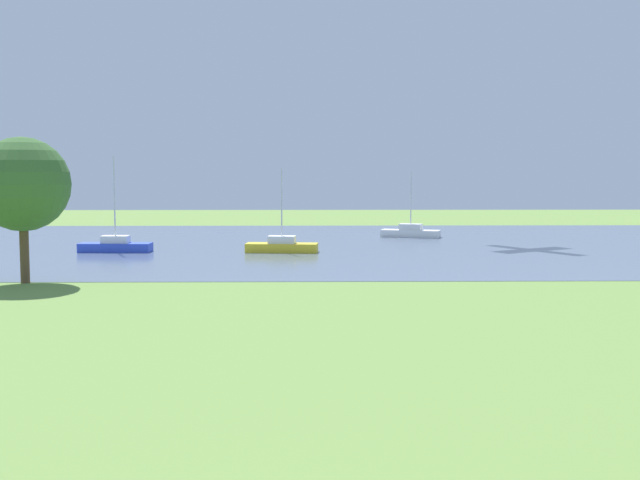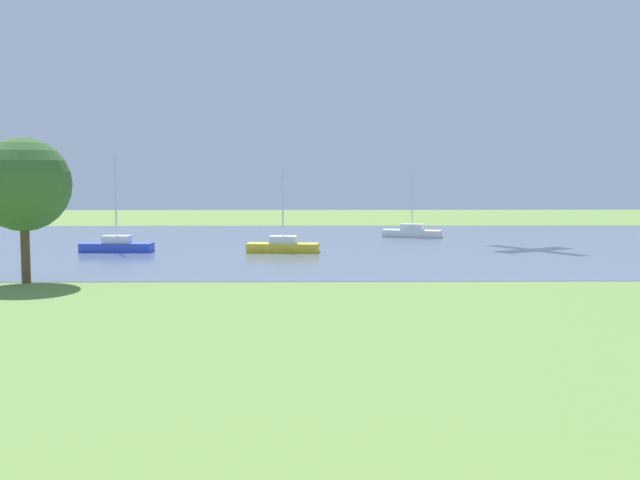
# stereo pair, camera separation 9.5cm
# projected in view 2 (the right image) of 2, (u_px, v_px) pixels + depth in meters

# --- Properties ---
(ground_plane) EXTENTS (160.00, 160.00, 0.00)m
(ground_plane) POSITION_uv_depth(u_px,v_px,m) (292.00, 310.00, 31.19)
(ground_plane) COLOR olive
(water_surface) EXTENTS (140.00, 40.00, 0.02)m
(water_surface) POSITION_uv_depth(u_px,v_px,m) (300.00, 244.00, 59.07)
(water_surface) COLOR slate
(water_surface) RESTS_ON ground
(sailboat_blue) EXTENTS (4.85, 1.67, 6.44)m
(sailboat_blue) POSITION_uv_depth(u_px,v_px,m) (117.00, 245.00, 53.50)
(sailboat_blue) COLOR blue
(sailboat_blue) RESTS_ON water_surface
(sailboat_white) EXTENTS (5.03, 2.97, 5.49)m
(sailboat_white) POSITION_uv_depth(u_px,v_px,m) (412.00, 232.00, 65.22)
(sailboat_white) COLOR white
(sailboat_white) RESTS_ON water_surface
(sailboat_yellow) EXTENTS (4.93, 1.97, 5.64)m
(sailboat_yellow) POSITION_uv_depth(u_px,v_px,m) (283.00, 246.00, 53.26)
(sailboat_yellow) COLOR yellow
(sailboat_yellow) RESTS_ON water_surface
(tree_west_near) EXTENTS (4.61, 4.61, 7.14)m
(tree_west_near) POSITION_uv_depth(u_px,v_px,m) (23.00, 185.00, 38.51)
(tree_west_near) COLOR brown
(tree_west_near) RESTS_ON ground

